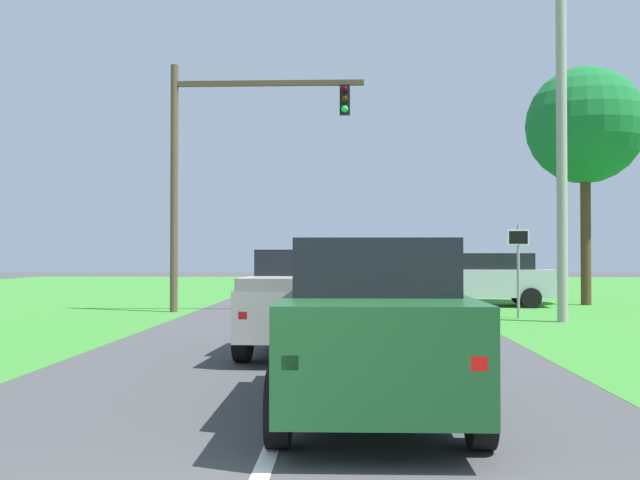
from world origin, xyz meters
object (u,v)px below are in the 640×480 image
pickup_truck_lead (313,300)px  traffic_light (221,152)px  utility_pole_right (562,132)px  red_suv_near (373,322)px  oak_tree_right (585,126)px  crossing_suv_far (487,278)px  keep_moving_sign (518,259)px

pickup_truck_lead → traffic_light: (-3.30, 9.39, 4.03)m
utility_pole_right → pickup_truck_lead: bearing=-135.1°
red_suv_near → pickup_truck_lead: size_ratio=0.93×
traffic_light → oak_tree_right: bearing=16.8°
red_suv_near → utility_pole_right: (5.41, 11.71, 4.03)m
pickup_truck_lead → utility_pole_right: size_ratio=0.51×
oak_tree_right → crossing_suv_far: (-3.63, -0.70, -5.39)m
crossing_suv_far → traffic_light: bearing=-160.8°
red_suv_near → keep_moving_sign: bearing=70.6°
traffic_light → pickup_truck_lead: bearing=-70.6°
red_suv_near → pickup_truck_lead: red_suv_near is taller
pickup_truck_lead → crossing_suv_far: 13.57m
red_suv_near → traffic_light: bearing=106.0°
red_suv_near → keep_moving_sign: (4.49, 12.78, 0.64)m
red_suv_near → pickup_truck_lead: (-0.94, 5.37, -0.07)m
pickup_truck_lead → crossing_suv_far: pickup_truck_lead is taller
red_suv_near → crossing_suv_far: 18.37m
keep_moving_sign → utility_pole_right: utility_pole_right is taller
keep_moving_sign → crossing_suv_far: 5.08m
traffic_light → oak_tree_right: (12.38, 3.74, 1.36)m
traffic_light → utility_pole_right: size_ratio=0.76×
traffic_light → crossing_suv_far: bearing=19.2°
keep_moving_sign → utility_pole_right: 3.67m
red_suv_near → crossing_suv_far: bearing=75.8°
red_suv_near → crossing_suv_far: (4.51, 17.81, -0.07)m
keep_moving_sign → crossing_suv_far: keep_moving_sign is taller
pickup_truck_lead → utility_pole_right: bearing=44.9°
oak_tree_right → crossing_suv_far: bearing=-169.0°
red_suv_near → traffic_light: size_ratio=0.62×
oak_tree_right → utility_pole_right: size_ratio=0.84×
traffic_light → keep_moving_sign: traffic_light is taller
traffic_light → utility_pole_right: bearing=-17.6°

